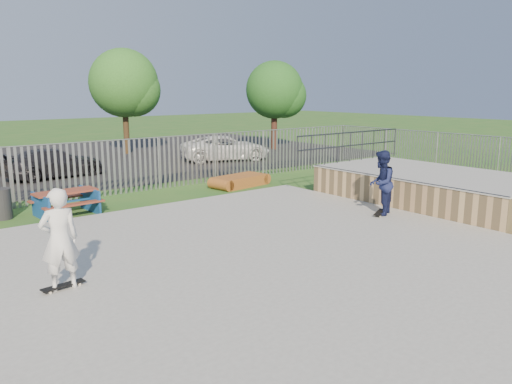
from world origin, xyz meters
TOP-DOWN VIEW (x-y plane):
  - ground at (0.00, 0.00)m, footprint 120.00×120.00m
  - concrete_slab at (0.00, 0.00)m, footprint 15.00×12.00m
  - quarter_pipe at (9.50, 1.04)m, footprint 5.50×7.05m
  - fence at (1.00, 4.59)m, footprint 26.04×16.02m
  - picnic_table at (-0.58, 7.01)m, footprint 1.92×1.62m
  - funbox at (6.39, 7.53)m, footprint 2.26×1.37m
  - trash_bin_grey at (-2.22, 7.74)m, footprint 0.55×0.55m
  - parking_lot at (0.00, 19.00)m, footprint 40.00×18.00m
  - car_dark at (1.19, 14.11)m, footprint 4.51×2.29m
  - car_white at (10.14, 13.90)m, footprint 5.24×3.65m
  - tree_mid at (7.18, 19.99)m, footprint 3.99×3.99m
  - tree_right at (15.61, 16.30)m, footprint 3.62×3.62m
  - skateboard_a at (6.52, 0.76)m, footprint 0.81×0.53m
  - skateboard_b at (-2.63, 0.84)m, footprint 0.82×0.30m
  - skater_navy at (6.52, 0.76)m, footprint 1.15×1.06m
  - skater_white at (-2.63, 0.84)m, footprint 0.72×0.49m

SIDE VIEW (x-z plane):
  - ground at x=0.00m, z-range 0.00..0.00m
  - parking_lot at x=0.00m, z-range 0.00..0.02m
  - concrete_slab at x=0.00m, z-range 0.00..0.15m
  - skateboard_a at x=6.52m, z-range 0.15..0.23m
  - skateboard_b at x=-2.63m, z-range 0.15..0.23m
  - funbox at x=6.39m, z-range 0.00..0.42m
  - picnic_table at x=-0.58m, z-range 0.01..0.77m
  - trash_bin_grey at x=-2.22m, z-range 0.00..0.92m
  - quarter_pipe at x=9.50m, z-range -0.54..1.65m
  - car_dark at x=1.19m, z-range 0.02..1.27m
  - car_white at x=10.14m, z-range 0.02..1.35m
  - fence at x=1.00m, z-range 0.00..2.00m
  - skater_navy at x=6.52m, z-range 0.15..2.06m
  - skater_white at x=-2.63m, z-range 0.15..2.06m
  - tree_right at x=15.61m, z-range 0.96..6.54m
  - tree_mid at x=7.18m, z-range 1.07..7.23m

